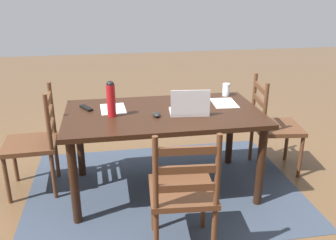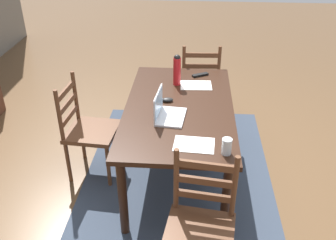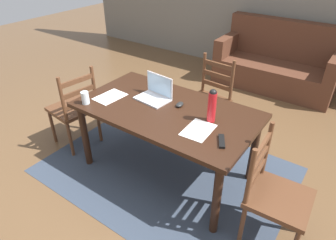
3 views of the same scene
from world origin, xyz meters
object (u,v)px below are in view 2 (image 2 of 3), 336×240
at_px(water_bottle, 177,69).
at_px(drinking_glass, 227,146).
at_px(computer_mouse, 168,100).
at_px(chair_left_near, 200,228).
at_px(dining_table, 179,115).
at_px(chair_far_head, 88,130).
at_px(chair_right_near, 200,82).
at_px(tv_remote, 200,75).
at_px(laptop, 165,111).

height_order(water_bottle, drinking_glass, water_bottle).
height_order(water_bottle, computer_mouse, water_bottle).
height_order(chair_left_near, water_bottle, water_bottle).
relative_size(chair_left_near, computer_mouse, 9.50).
distance_m(water_bottle, drinking_glass, 1.19).
bearing_deg(dining_table, chair_far_head, 89.77).
bearing_deg(chair_right_near, drinking_glass, -174.45).
bearing_deg(drinking_glass, computer_mouse, 31.99).
height_order(dining_table, tv_remote, tv_remote).
bearing_deg(water_bottle, chair_far_head, 118.57).
xyz_separation_m(dining_table, computer_mouse, (0.08, 0.11, 0.11)).
xyz_separation_m(chair_right_near, drinking_glass, (-1.80, -0.17, 0.35)).
bearing_deg(tv_remote, water_bottle, 104.55).
bearing_deg(chair_left_near, water_bottle, 8.58).
distance_m(chair_right_near, tv_remote, 0.56).
bearing_deg(laptop, dining_table, -27.04).
bearing_deg(water_bottle, laptop, 174.61).
bearing_deg(drinking_glass, dining_table, 28.19).
height_order(drinking_glass, tv_remote, drinking_glass).
relative_size(laptop, computer_mouse, 3.41).
bearing_deg(chair_left_near, tv_remote, 0.32).
bearing_deg(dining_table, chair_left_near, -170.30).
xyz_separation_m(laptop, drinking_glass, (-0.47, -0.47, 0.00)).
xyz_separation_m(dining_table, laptop, (-0.20, 0.10, 0.15)).
distance_m(dining_table, chair_left_near, 1.15).
xyz_separation_m(chair_far_head, tv_remote, (0.65, -1.02, 0.30)).
bearing_deg(tv_remote, chair_right_near, -30.09).
xyz_separation_m(chair_right_near, computer_mouse, (-1.05, 0.30, 0.30)).
bearing_deg(laptop, tv_remote, -18.46).
distance_m(dining_table, chair_far_head, 0.86).
height_order(dining_table, chair_far_head, chair_far_head).
height_order(chair_far_head, chair_right_near, same).
relative_size(chair_far_head, drinking_glass, 7.89).
relative_size(chair_right_near, water_bottle, 3.16).
xyz_separation_m(dining_table, chair_right_near, (1.12, -0.19, -0.20)).
relative_size(dining_table, chair_far_head, 1.75).
xyz_separation_m(drinking_glass, computer_mouse, (0.75, 0.47, -0.04)).
relative_size(chair_left_near, water_bottle, 3.16).
bearing_deg(drinking_glass, chair_far_head, 60.45).
bearing_deg(computer_mouse, chair_right_near, -23.84).
distance_m(chair_left_near, computer_mouse, 1.27).
distance_m(chair_far_head, computer_mouse, 0.79).
xyz_separation_m(chair_left_near, chair_far_head, (1.12, 1.03, 0.00)).
xyz_separation_m(chair_left_near, water_bottle, (1.56, 0.24, 0.44)).
distance_m(laptop, computer_mouse, 0.28).
relative_size(chair_right_near, computer_mouse, 9.50).
bearing_deg(dining_table, drinking_glass, -151.81).
relative_size(chair_left_near, tv_remote, 5.59).
relative_size(chair_far_head, water_bottle, 3.16).
distance_m(chair_right_near, water_bottle, 0.85).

